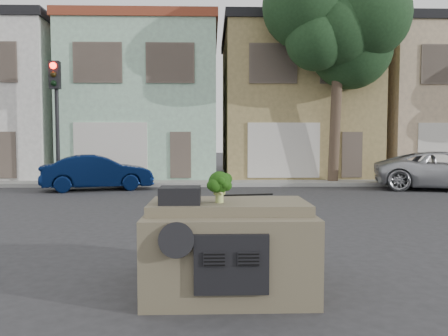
{
  "coord_description": "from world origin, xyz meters",
  "views": [
    {
      "loc": [
        -0.21,
        -8.47,
        1.86
      ],
      "look_at": [
        0.05,
        0.5,
        1.3
      ],
      "focal_mm": 35.0,
      "sensor_mm": 36.0,
      "label": 1
    }
  ],
  "objects_px": {
    "navy_sedan": "(98,190)",
    "traffic_signal": "(56,124)",
    "silver_pickup": "(446,190)",
    "broccoli": "(219,187)"
  },
  "relations": [
    {
      "from": "traffic_signal",
      "to": "broccoli",
      "type": "bearing_deg",
      "value": -63.46
    },
    {
      "from": "silver_pickup",
      "to": "traffic_signal",
      "type": "bearing_deg",
      "value": 99.88
    },
    {
      "from": "navy_sedan",
      "to": "silver_pickup",
      "type": "distance_m",
      "value": 13.25
    },
    {
      "from": "navy_sedan",
      "to": "traffic_signal",
      "type": "relative_size",
      "value": 0.79
    },
    {
      "from": "broccoli",
      "to": "navy_sedan",
      "type": "bearing_deg",
      "value": 111.13
    },
    {
      "from": "navy_sedan",
      "to": "traffic_signal",
      "type": "bearing_deg",
      "value": 38.39
    },
    {
      "from": "silver_pickup",
      "to": "broccoli",
      "type": "xyz_separation_m",
      "value": [
        -8.86,
        -11.09,
        1.31
      ]
    },
    {
      "from": "traffic_signal",
      "to": "broccoli",
      "type": "relative_size",
      "value": 13.17
    },
    {
      "from": "navy_sedan",
      "to": "silver_pickup",
      "type": "bearing_deg",
      "value": -107.19
    },
    {
      "from": "silver_pickup",
      "to": "traffic_signal",
      "type": "height_order",
      "value": "traffic_signal"
    }
  ]
}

